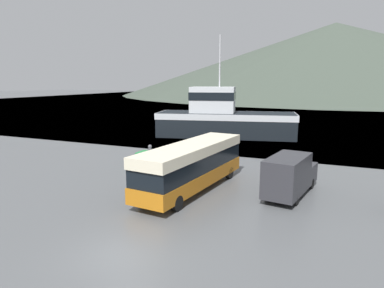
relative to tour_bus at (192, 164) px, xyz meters
The scene contains 8 objects.
ground_plane 9.30m from the tour_bus, 85.14° to the right, with size 400.00×400.00×0.00m, color #515456.
water_surface 130.99m from the tour_bus, 89.66° to the left, with size 240.00×240.00×0.00m, color #3D5160.
hill_backdrop 181.70m from the tour_bus, 88.55° to the left, with size 221.83×221.83×37.01m, color #3D473D.
tour_bus is the anchor object (origin of this frame).
delivery_van 6.27m from the tour_bus, 12.59° to the left, with size 2.86×6.22×2.62m.
fishing_boat 22.72m from the tour_bus, 102.83° to the left, with size 18.42×9.31×12.84m.
storage_bin 6.78m from the tour_bus, 146.55° to the left, with size 1.52×1.35×1.39m.
mooring_bollard 13.11m from the tour_bus, 132.40° to the left, with size 0.39×0.39×0.76m.
Camera 1 is at (7.82, -11.06, 7.17)m, focal length 32.00 mm.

